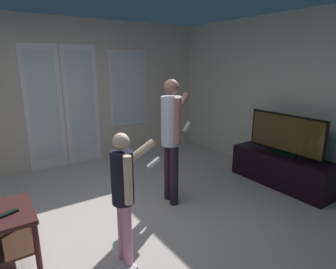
{
  "coord_description": "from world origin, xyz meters",
  "views": [
    {
      "loc": [
        -0.88,
        -2.4,
        1.81
      ],
      "look_at": [
        0.81,
        0.1,
        1.02
      ],
      "focal_mm": 29.96,
      "sensor_mm": 36.0,
      "label": 1
    }
  ],
  "objects_px": {
    "tv_stand": "(282,169)",
    "person_child": "(124,188)",
    "flat_screen_tv": "(285,134)",
    "tv_remote_black": "(8,213)",
    "person_adult": "(172,131)"
  },
  "relations": [
    {
      "from": "flat_screen_tv",
      "to": "person_adult",
      "type": "distance_m",
      "value": 1.75
    },
    {
      "from": "person_child",
      "to": "tv_remote_black",
      "type": "bearing_deg",
      "value": 148.03
    },
    {
      "from": "flat_screen_tv",
      "to": "person_child",
      "type": "xyz_separation_m",
      "value": [
        -2.68,
        -0.23,
        -0.04
      ]
    },
    {
      "from": "person_child",
      "to": "flat_screen_tv",
      "type": "bearing_deg",
      "value": 4.99
    },
    {
      "from": "person_adult",
      "to": "person_child",
      "type": "xyz_separation_m",
      "value": [
        -1.01,
        -0.72,
        -0.21
      ]
    },
    {
      "from": "tv_stand",
      "to": "flat_screen_tv",
      "type": "bearing_deg",
      "value": 114.43
    },
    {
      "from": "tv_stand",
      "to": "person_child",
      "type": "height_order",
      "value": "person_child"
    },
    {
      "from": "flat_screen_tv",
      "to": "person_child",
      "type": "bearing_deg",
      "value": -175.01
    },
    {
      "from": "flat_screen_tv",
      "to": "tv_remote_black",
      "type": "bearing_deg",
      "value": 175.02
    },
    {
      "from": "tv_remote_black",
      "to": "flat_screen_tv",
      "type": "bearing_deg",
      "value": -24.01
    },
    {
      "from": "tv_stand",
      "to": "tv_remote_black",
      "type": "relative_size",
      "value": 8.86
    },
    {
      "from": "flat_screen_tv",
      "to": "tv_remote_black",
      "type": "relative_size",
      "value": 6.91
    },
    {
      "from": "flat_screen_tv",
      "to": "person_child",
      "type": "height_order",
      "value": "person_child"
    },
    {
      "from": "person_adult",
      "to": "person_child",
      "type": "relative_size",
      "value": 1.3
    },
    {
      "from": "person_adult",
      "to": "person_child",
      "type": "height_order",
      "value": "person_adult"
    }
  ]
}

